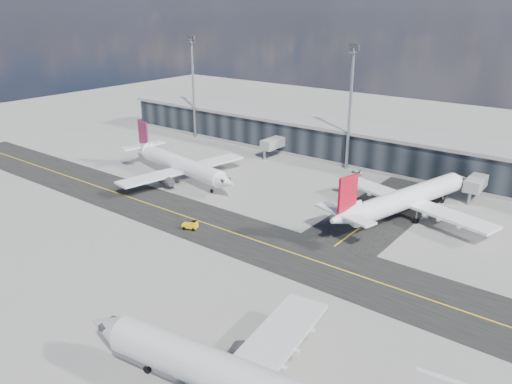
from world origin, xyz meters
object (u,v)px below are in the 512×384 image
airliner_af (180,164)px  service_van (355,174)px  baggage_tug (191,225)px  airliner_redtail (406,199)px

airliner_af → service_van: size_ratio=7.43×
baggage_tug → airliner_af: bearing=-148.7°
airliner_af → airliner_redtail: (48.33, 9.92, 0.16)m
baggage_tug → service_van: bearing=149.3°
service_van → airliner_af: bearing=-145.0°
baggage_tug → service_van: size_ratio=0.60×
baggage_tug → service_van: 44.45m
service_van → airliner_redtail: bearing=-46.7°
airliner_af → airliner_redtail: 49.34m
airliner_redtail → baggage_tug: bearing=-119.6°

